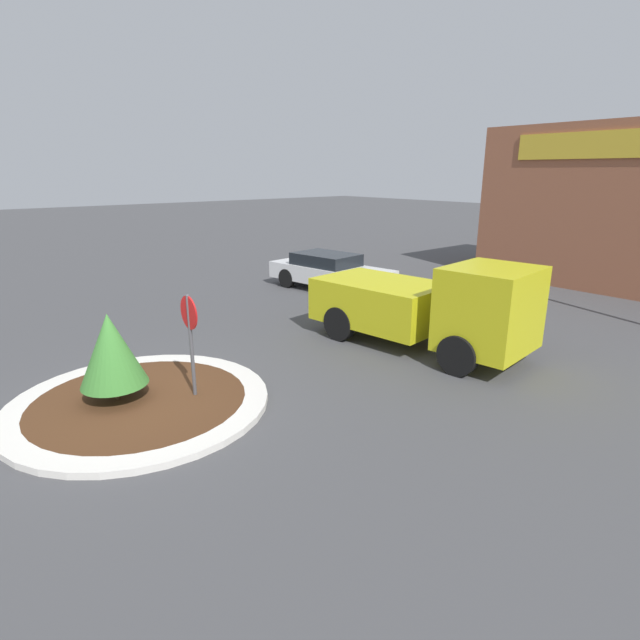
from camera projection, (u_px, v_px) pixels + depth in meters
name	position (u px, v px, depth m)	size (l,w,h in m)	color
ground_plane	(140.00, 405.00, 9.36)	(120.00, 120.00, 0.00)	#474749
traffic_island	(140.00, 402.00, 9.34)	(4.77, 4.77, 0.12)	silver
stop_sign	(190.00, 330.00, 9.16)	(0.63, 0.07, 2.08)	#4C4C51
island_shrub	(111.00, 350.00, 9.07)	(1.20, 1.20, 1.66)	brown
utility_truck	(426.00, 306.00, 12.08)	(5.64, 2.70, 2.24)	gold
parked_sedan_white	(330.00, 271.00, 18.34)	(4.97, 2.41, 1.33)	silver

